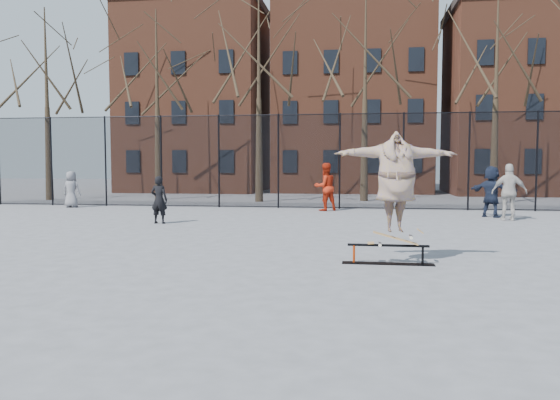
# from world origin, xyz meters

# --- Properties ---
(ground) EXTENTS (100.00, 100.00, 0.00)m
(ground) POSITION_xyz_m (0.00, 0.00, 0.00)
(ground) COLOR #5E5F63
(skate_rail) EXTENTS (1.76, 0.27, 0.39)m
(skate_rail) POSITION_xyz_m (2.60, 0.63, 0.15)
(skate_rail) COLOR black
(skate_rail) RESTS_ON ground
(skateboard) EXTENTS (0.94, 0.22, 0.11)m
(skateboard) POSITION_xyz_m (2.74, 0.63, 0.44)
(skateboard) COLOR #9C713E
(skateboard) RESTS_ON skate_rail
(skater) EXTENTS (2.44, 0.99, 1.93)m
(skater) POSITION_xyz_m (2.74, 0.63, 1.46)
(skater) COLOR #3D3482
(skater) RESTS_ON skateboard
(bystander_grey) EXTENTS (0.78, 0.51, 1.57)m
(bystander_grey) POSITION_xyz_m (-10.31, 12.00, 0.79)
(bystander_grey) COLOR slate
(bystander_grey) RESTS_ON ground
(bystander_black) EXTENTS (0.58, 0.41, 1.52)m
(bystander_black) POSITION_xyz_m (-4.29, 6.64, 0.76)
(bystander_black) COLOR black
(bystander_black) RESTS_ON ground
(bystander_red) EXTENTS (1.18, 1.11, 1.93)m
(bystander_red) POSITION_xyz_m (0.66, 12.00, 0.96)
(bystander_red) COLOR #B3250F
(bystander_red) RESTS_ON ground
(bystander_white) EXTENTS (1.17, 0.59, 1.91)m
(bystander_white) POSITION_xyz_m (7.01, 9.20, 0.96)
(bystander_white) COLOR #B9B3AB
(bystander_white) RESTS_ON ground
(bystander_navy) EXTENTS (1.67, 1.47, 1.83)m
(bystander_navy) POSITION_xyz_m (6.69, 10.29, 0.92)
(bystander_navy) COLOR #1C2338
(bystander_navy) RESTS_ON ground
(fence) EXTENTS (34.03, 0.07, 4.00)m
(fence) POSITION_xyz_m (-0.01, 13.00, 2.05)
(fence) COLOR black
(fence) RESTS_ON ground
(tree_row) EXTENTS (33.66, 7.46, 10.67)m
(tree_row) POSITION_xyz_m (-0.25, 17.15, 7.36)
(tree_row) COLOR black
(tree_row) RESTS_ON ground
(rowhouses) EXTENTS (29.00, 7.00, 13.00)m
(rowhouses) POSITION_xyz_m (0.72, 26.00, 6.06)
(rowhouses) COLOR brown
(rowhouses) RESTS_ON ground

